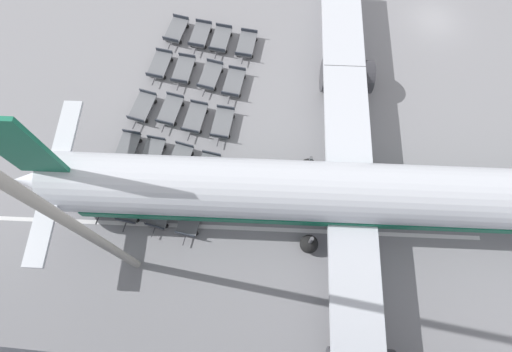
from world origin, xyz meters
TOP-DOWN VIEW (x-y plane):
  - ground_plane at (0.00, 0.00)m, footprint 500.00×500.00m
  - airplane at (18.47, -6.79)m, footprint 41.38×48.13m
  - baggage_dolly_row_near_col_a at (3.77, -22.77)m, footprint 3.45×1.90m
  - baggage_dolly_row_near_col_b at (7.55, -23.51)m, footprint 3.44×1.84m
  - baggage_dolly_row_near_col_c at (11.74, -24.13)m, footprint 3.45×1.94m
  - baggage_dolly_row_near_col_d at (15.45, -24.56)m, footprint 3.43×1.77m
  - baggage_dolly_row_near_col_e at (19.54, -25.22)m, footprint 3.45×1.85m
  - baggage_dolly_row_mid_a_col_a at (4.11, -20.61)m, footprint 3.44×1.81m
  - baggage_dolly_row_mid_a_col_b at (7.86, -21.46)m, footprint 3.43×1.78m
  - baggage_dolly_row_mid_a_col_c at (11.81, -21.87)m, footprint 3.45×1.88m
  - baggage_dolly_row_mid_a_col_d at (15.77, -22.56)m, footprint 3.43×1.76m
  - baggage_dolly_row_mid_a_col_e at (19.90, -23.24)m, footprint 3.44×1.80m
  - baggage_dolly_row_mid_b_col_a at (4.41, -18.78)m, footprint 3.44×1.80m
  - baggage_dolly_row_mid_b_col_b at (8.25, -19.14)m, footprint 3.45×1.91m
  - baggage_dolly_row_mid_b_col_c at (12.32, -19.80)m, footprint 3.44×1.83m
  - baggage_dolly_row_mid_b_col_d at (16.11, -20.43)m, footprint 3.45×1.92m
  - baggage_dolly_row_mid_b_col_e at (20.09, -21.04)m, footprint 3.45×1.89m
  - baggage_dolly_row_far_col_a at (4.73, -16.51)m, footprint 3.43×1.76m
  - baggage_dolly_row_far_col_b at (8.73, -17.13)m, footprint 3.44×1.80m
  - baggage_dolly_row_far_col_c at (12.58, -17.57)m, footprint 3.42×1.74m
  - baggage_dolly_row_far_col_d at (16.66, -18.21)m, footprint 3.44×1.84m
  - baggage_dolly_row_far_col_e at (20.45, -18.85)m, footprint 3.44×1.82m
  - stand_guidance_stripe at (20.83, -17.11)m, footprint 2.31×37.82m

SIDE VIEW (x-z plane):
  - ground_plane at x=0.00m, z-range 0.00..0.00m
  - stand_guidance_stripe at x=20.83m, z-range 0.00..0.01m
  - baggage_dolly_row_near_col_a at x=3.77m, z-range 0.01..0.93m
  - baggage_dolly_row_near_col_b at x=7.55m, z-range 0.01..0.93m
  - baggage_dolly_row_near_col_c at x=11.74m, z-range 0.01..0.93m
  - baggage_dolly_row_near_col_d at x=15.45m, z-range 0.01..0.93m
  - baggage_dolly_row_near_col_e at x=19.54m, z-range 0.01..0.93m
  - baggage_dolly_row_mid_a_col_a at x=4.11m, z-range 0.01..0.93m
  - baggage_dolly_row_mid_a_col_b at x=7.86m, z-range 0.01..0.93m
  - baggage_dolly_row_mid_a_col_c at x=11.81m, z-range 0.01..0.93m
  - baggage_dolly_row_mid_a_col_d at x=15.77m, z-range 0.01..0.93m
  - baggage_dolly_row_mid_a_col_e at x=19.90m, z-range 0.01..0.93m
  - baggage_dolly_row_mid_b_col_a at x=4.41m, z-range 0.01..0.93m
  - baggage_dolly_row_mid_b_col_b at x=8.25m, z-range 0.01..0.93m
  - baggage_dolly_row_mid_b_col_c at x=12.32m, z-range 0.01..0.93m
  - baggage_dolly_row_mid_b_col_d at x=16.11m, z-range 0.01..0.93m
  - baggage_dolly_row_mid_b_col_e at x=20.09m, z-range 0.01..0.93m
  - baggage_dolly_row_far_col_a at x=4.73m, z-range 0.01..0.93m
  - baggage_dolly_row_far_col_b at x=8.73m, z-range 0.01..0.93m
  - baggage_dolly_row_far_col_c at x=12.58m, z-range 0.01..0.93m
  - baggage_dolly_row_far_col_d at x=16.66m, z-range 0.01..0.93m
  - baggage_dolly_row_far_col_e at x=20.45m, z-range 0.01..0.93m
  - airplane at x=18.47m, z-range -2.67..8.92m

